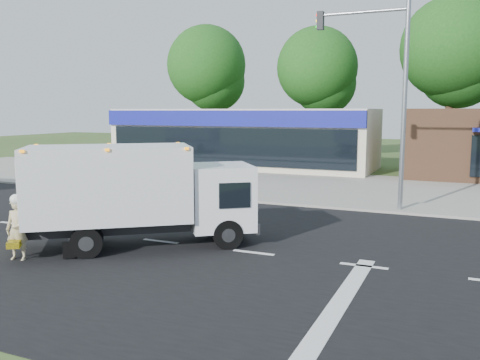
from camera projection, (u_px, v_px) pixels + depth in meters
The scene contains 10 objects.
ground at pixel (254, 253), 13.96m from camera, with size 120.00×120.00×0.00m, color #385123.
road_asphalt at pixel (254, 253), 13.96m from camera, with size 60.00×14.00×0.02m, color black.
sidewalk at pixel (327, 202), 21.38m from camera, with size 60.00×2.40×0.12m, color gray.
parking_apron at pixel (355, 185), 26.65m from camera, with size 60.00×9.00×0.02m, color gray.
lane_markings at pixel (284, 273), 12.19m from camera, with size 55.20×7.00×0.01m.
ems_box_truck at pixel (136, 189), 14.40m from camera, with size 6.50×5.58×2.93m.
emergency_worker at pixel (17, 228), 13.22m from camera, with size 0.69×0.55×1.75m.
retail_strip_mall at pixel (243, 138), 35.35m from camera, with size 18.00×6.20×4.00m.
traffic_signal_pole at pixel (387, 83), 19.24m from camera, with size 3.51×0.25×8.00m.
background_trees at pixel (383, 65), 38.82m from camera, with size 36.77×7.39×12.10m.
Camera 1 is at (5.14, -12.55, 3.89)m, focal length 38.00 mm.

